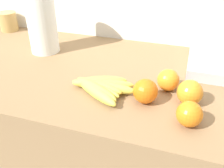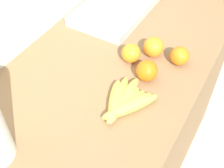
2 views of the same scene
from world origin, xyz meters
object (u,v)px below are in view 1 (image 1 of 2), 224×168
object	(u,v)px
banana_bunch	(99,87)
mug	(8,22)
orange_front	(190,92)
orange_back_right	(189,114)
paper_towel_roll	(41,19)
orange_center	(168,80)
orange_right	(145,91)

from	to	relation	value
banana_bunch	mug	size ratio (longest dim) A/B	2.29
orange_front	orange_back_right	distance (m)	0.10
paper_towel_roll	mug	bearing A→B (deg)	151.19
orange_center	orange_right	world-z (taller)	orange_right
orange_center	mug	xyz separation A→B (m)	(-0.85, 0.32, 0.01)
orange_center	orange_back_right	bearing A→B (deg)	-64.74
banana_bunch	mug	xyz separation A→B (m)	(-0.64, 0.40, 0.03)
orange_front	paper_towel_roll	xyz separation A→B (m)	(-0.60, 0.20, 0.10)
orange_front	mug	xyz separation A→B (m)	(-0.92, 0.38, 0.01)
mug	paper_towel_roll	bearing A→B (deg)	-28.81
orange_front	orange_right	distance (m)	0.13
paper_towel_roll	banana_bunch	bearing A→B (deg)	-34.97
orange_center	paper_towel_roll	size ratio (longest dim) A/B	0.23
mug	banana_bunch	bearing A→B (deg)	-32.08
orange_center	mug	bearing A→B (deg)	159.32
banana_bunch	orange_right	world-z (taller)	orange_right
orange_front	orange_right	size ratio (longest dim) A/B	1.01
paper_towel_roll	mug	world-z (taller)	paper_towel_roll
orange_center	orange_right	xyz separation A→B (m)	(-0.06, -0.09, 0.00)
orange_back_right	mug	xyz separation A→B (m)	(-0.92, 0.48, 0.01)
orange_back_right	mug	distance (m)	1.04
banana_bunch	orange_center	xyz separation A→B (m)	(0.21, 0.08, 0.02)
orange_center	paper_towel_roll	xyz separation A→B (m)	(-0.54, 0.15, 0.10)
orange_front	orange_center	bearing A→B (deg)	140.90
orange_center	orange_back_right	xyz separation A→B (m)	(0.07, -0.16, -0.00)
orange_center	paper_towel_roll	bearing A→B (deg)	164.51
orange_front	paper_towel_roll	size ratio (longest dim) A/B	0.24
orange_back_right	orange_right	bearing A→B (deg)	152.47
banana_bunch	mug	distance (m)	0.76
paper_towel_roll	mug	size ratio (longest dim) A/B	3.31
orange_center	orange_back_right	distance (m)	0.17
orange_back_right	mug	world-z (taller)	mug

